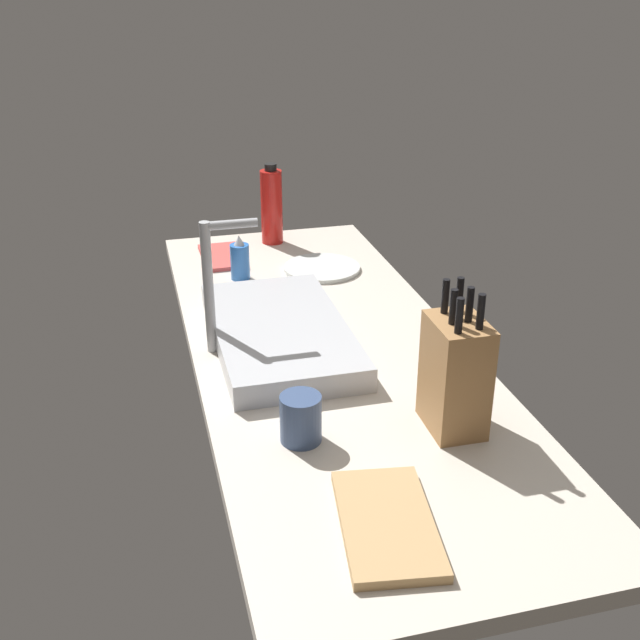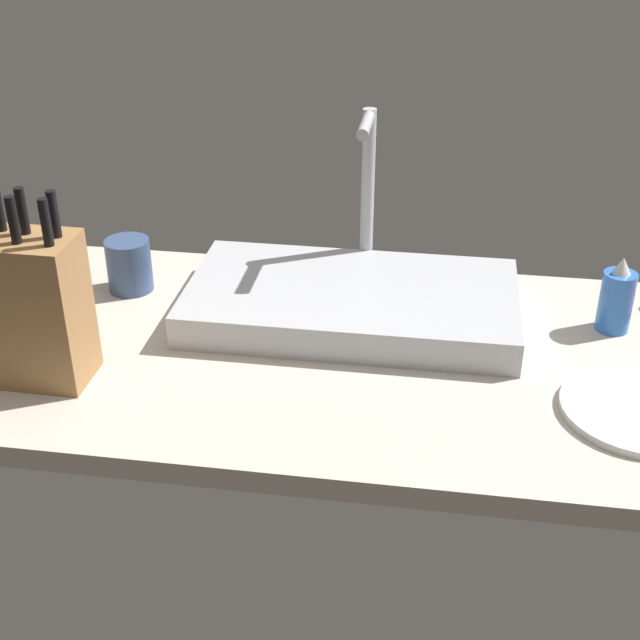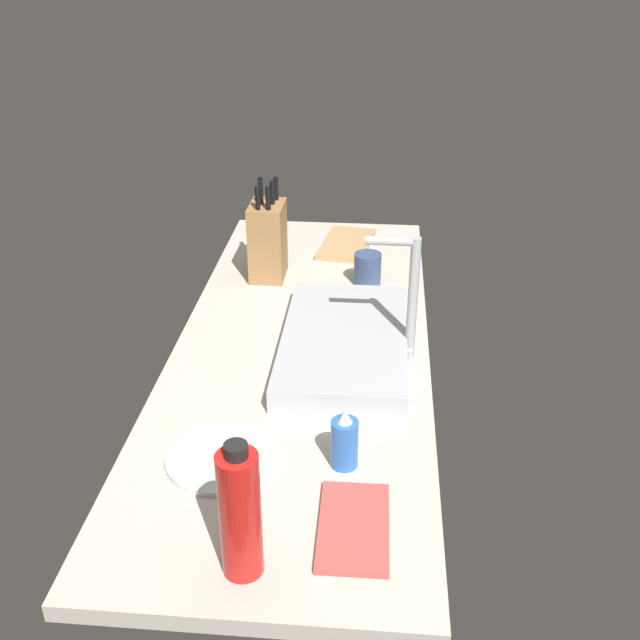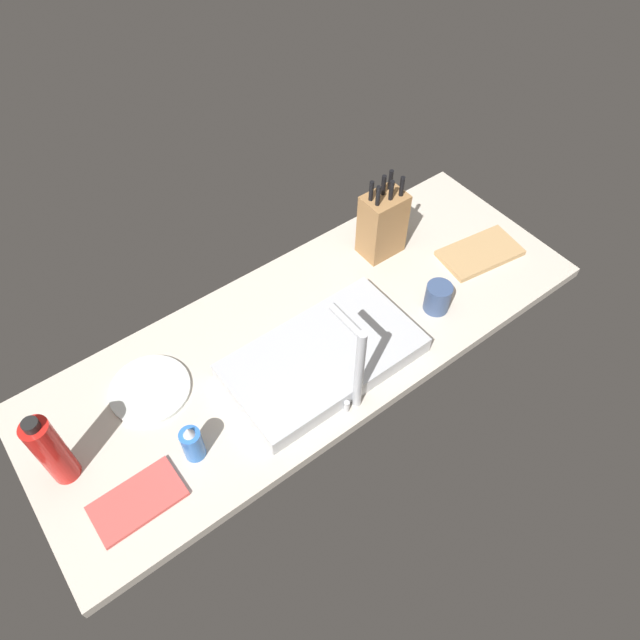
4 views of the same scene
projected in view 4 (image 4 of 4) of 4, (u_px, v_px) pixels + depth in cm
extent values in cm
cube|color=beige|center=(311.00, 336.00, 178.23)|extent=(171.97, 63.80, 3.50)
cube|color=#B7BABF|center=(323.00, 358.00, 167.76)|extent=(55.12, 30.41, 5.69)
cylinder|color=#B7BABF|center=(359.00, 371.00, 149.50)|extent=(2.40, 2.40, 31.43)
cylinder|color=#B7BABF|center=(347.00, 321.00, 140.88)|extent=(2.00, 11.70, 2.00)
cylinder|color=#B7BABF|center=(347.00, 406.00, 158.92)|extent=(1.60, 1.60, 4.00)
cube|color=#9E7042|center=(382.00, 224.00, 189.86)|extent=(13.67, 10.02, 22.73)
cylinder|color=black|center=(391.00, 180.00, 180.73)|extent=(1.42, 1.42, 6.80)
cylinder|color=black|center=(402.00, 186.00, 178.78)|extent=(1.42, 1.42, 6.80)
cylinder|color=black|center=(384.00, 185.00, 179.16)|extent=(1.42, 1.42, 6.80)
cylinder|color=black|center=(391.00, 190.00, 177.61)|extent=(1.42, 1.42, 6.80)
cylinder|color=black|center=(371.00, 191.00, 177.43)|extent=(1.42, 1.42, 6.80)
cylinder|color=black|center=(378.00, 196.00, 176.03)|extent=(1.42, 1.42, 6.80)
cube|color=tan|center=(480.00, 253.00, 196.56)|extent=(28.61, 18.54, 1.80)
cylinder|color=blue|center=(193.00, 444.00, 148.55)|extent=(5.46, 5.46, 10.25)
cone|color=silver|center=(188.00, 432.00, 143.44)|extent=(3.00, 3.00, 2.80)
cylinder|color=red|center=(51.00, 451.00, 140.17)|extent=(6.88, 6.88, 23.45)
cylinder|color=black|center=(31.00, 425.00, 130.12)|extent=(3.78, 3.78, 2.20)
cylinder|color=silver|center=(150.00, 389.00, 163.89)|extent=(22.52, 22.52, 1.20)
cube|color=#CC4C47|center=(138.00, 501.00, 144.06)|extent=(22.26, 12.67, 1.20)
cylinder|color=#384C75|center=(438.00, 297.00, 179.28)|extent=(7.94, 7.94, 9.56)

